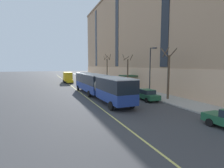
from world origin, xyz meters
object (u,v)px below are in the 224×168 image
object	(u,v)px
parked_car_champagne_6	(87,78)
street_tree_far_downtown	(107,68)
street_tree_far_uptown	(128,71)
street_lamp	(151,67)
city_bus	(98,84)
parked_car_green_5	(147,95)
street_tree_mid_block	(168,74)
taxi_cab	(69,80)
parked_car_navy_3	(94,79)
parked_car_darkgray_0	(123,88)
box_truck	(68,77)
parked_car_black_2	(107,83)

from	to	relation	value
parked_car_champagne_6	street_tree_far_downtown	size ratio (longest dim) A/B	0.56
street_tree_far_uptown	street_lamp	size ratio (longest dim) A/B	0.95
city_bus	parked_car_green_5	world-z (taller)	city_bus
parked_car_green_5	street_tree_far_downtown	world-z (taller)	street_tree_far_downtown
city_bus	street_lamp	world-z (taller)	street_lamp
street_tree_far_downtown	street_tree_mid_block	bearing A→B (deg)	-90.02
taxi_cab	street_tree_mid_block	world-z (taller)	street_tree_mid_block
parked_car_navy_3	parked_car_champagne_6	xyz separation A→B (m)	(-0.07, 7.96, -0.00)
taxi_cab	street_tree_mid_block	size ratio (longest dim) A/B	0.64
parked_car_darkgray_0	street_tree_mid_block	world-z (taller)	street_tree_mid_block
taxi_cab	street_tree_far_uptown	xyz separation A→B (m)	(10.05, -16.13, 2.89)
parked_car_navy_3	street_tree_far_downtown	world-z (taller)	street_tree_far_downtown
parked_car_navy_3	parked_car_green_5	distance (m)	28.61
parked_car_green_5	taxi_cab	distance (m)	29.09
taxi_cab	street_tree_far_uptown	size ratio (longest dim) A/B	0.66
box_truck	street_lamp	xyz separation A→B (m)	(8.99, -28.27, 2.94)
city_bus	parked_car_green_5	size ratio (longest dim) A/B	4.46
parked_car_darkgray_0	taxi_cab	world-z (taller)	same
parked_car_darkgray_0	street_lamp	world-z (taller)	street_lamp
city_bus	parked_car_black_2	size ratio (longest dim) A/B	4.16
city_bus	parked_car_darkgray_0	distance (m)	6.71
parked_car_black_2	parked_car_navy_3	distance (m)	11.48
parked_car_green_5	street_lamp	xyz separation A→B (m)	(1.78, 1.80, 3.86)
street_tree_mid_block	street_tree_far_uptown	bearing A→B (deg)	90.01
parked_car_champagne_6	street_tree_far_uptown	size ratio (longest dim) A/B	0.62
street_lamp	street_tree_far_downtown	bearing A→B (deg)	87.12
parked_car_black_2	parked_car_green_5	size ratio (longest dim) A/B	1.07
parked_car_darkgray_0	street_tree_mid_block	distance (m)	9.75
box_truck	street_tree_far_uptown	distance (m)	20.74
parked_car_champagne_6	taxi_cab	distance (m)	10.99
parked_car_darkgray_0	street_tree_far_downtown	xyz separation A→B (m)	(2.82, 16.89, 3.32)
parked_car_black_2	box_truck	size ratio (longest dim) A/B	0.64
box_truck	street_tree_mid_block	bearing A→B (deg)	-71.81
parked_car_champagne_6	street_tree_mid_block	distance (m)	37.62
parked_car_green_5	box_truck	distance (m)	30.93
street_tree_mid_block	street_tree_far_uptown	distance (m)	12.90
street_tree_far_uptown	parked_car_champagne_6	bearing A→B (deg)	96.80
parked_car_black_2	taxi_cab	world-z (taller)	same
box_truck	street_tree_far_downtown	size ratio (longest dim) A/B	0.97
parked_car_darkgray_0	parked_car_champagne_6	size ratio (longest dim) A/B	1.00
street_tree_far_downtown	parked_car_darkgray_0	bearing A→B (deg)	-99.48
street_tree_mid_block	street_tree_far_uptown	xyz separation A→B (m)	(-0.00, 12.90, -0.07)
city_bus	box_truck	size ratio (longest dim) A/B	2.65
street_lamp	parked_car_darkgray_0	bearing A→B (deg)	104.89
parked_car_darkgray_0	box_truck	xyz separation A→B (m)	(-7.33, 22.02, 0.92)
parked_car_darkgray_0	parked_car_navy_3	bearing A→B (deg)	90.11
taxi_cab	street_lamp	bearing A→B (deg)	-71.38
parked_car_black_2	parked_car_champagne_6	xyz separation A→B (m)	(-0.02, 19.45, -0.00)
parked_car_green_5	parked_car_champagne_6	distance (m)	36.57
box_truck	taxi_cab	bearing A→B (deg)	-87.08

